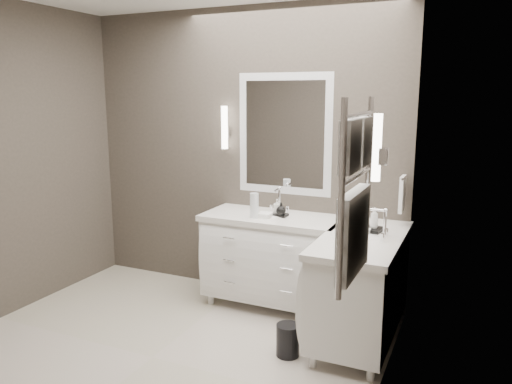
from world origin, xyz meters
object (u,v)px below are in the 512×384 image
at_px(vanity_back, 272,255).
at_px(vanity_right, 361,282).
at_px(waste_bin, 288,340).
at_px(towel_ladder, 355,203).

relative_size(vanity_back, vanity_right, 1.00).
relative_size(vanity_right, waste_bin, 5.10).
xyz_separation_m(vanity_back, waste_bin, (0.45, -0.78, -0.36)).
xyz_separation_m(vanity_back, towel_ladder, (1.10, -1.63, 0.91)).
relative_size(vanity_right, towel_ladder, 1.38).
distance_m(towel_ladder, waste_bin, 1.66).
relative_size(towel_ladder, waste_bin, 3.71).
xyz_separation_m(towel_ladder, waste_bin, (-0.65, 0.84, -1.27)).
relative_size(vanity_back, waste_bin, 5.10).
bearing_deg(vanity_right, towel_ladder, -80.16).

